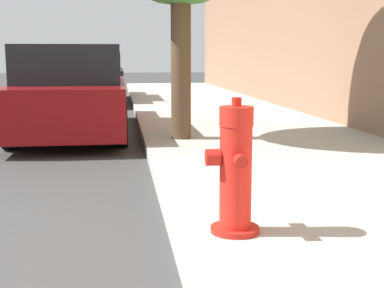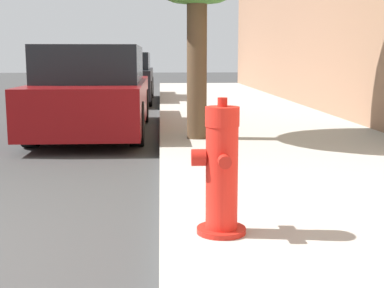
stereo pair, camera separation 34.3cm
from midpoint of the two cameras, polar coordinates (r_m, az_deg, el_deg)
fire_hydrant at (r=3.42m, az=1.75°, el=-2.99°), size 0.35×0.36×0.88m
parked_car_near at (r=9.00m, az=-13.63°, el=5.38°), size 1.70×4.55×1.44m
parked_car_mid at (r=15.15m, az=-11.18°, el=6.90°), size 1.70×4.48×1.37m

